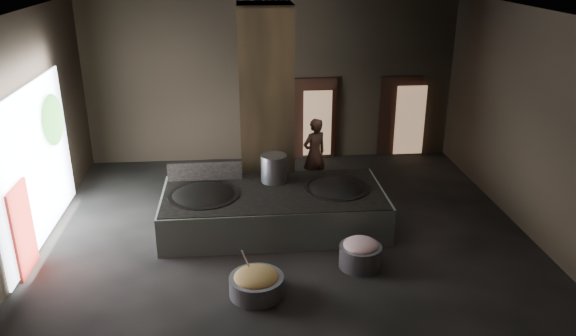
{
  "coord_description": "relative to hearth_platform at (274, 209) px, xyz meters",
  "views": [
    {
      "loc": [
        -0.91,
        -10.51,
        5.6
      ],
      "look_at": [
        0.08,
        0.49,
        1.25
      ],
      "focal_mm": 35.0,
      "sensor_mm": 36.0,
      "label": 1
    }
  ],
  "objects": [
    {
      "name": "right_wall",
      "position": [
        5.3,
        -0.25,
        1.84
      ],
      "size": [
        0.1,
        9.0,
        4.5
      ],
      "primitive_type": "cube",
      "color": "black",
      "rests_on": "ground"
    },
    {
      "name": "veg_fill",
      "position": [
        -0.46,
        -2.5,
        -0.06
      ],
      "size": [
        0.78,
        0.78,
        0.24
      ],
      "primitive_type": "ellipsoid",
      "color": "#8E9548",
      "rests_on": "veg_basin"
    },
    {
      "name": "doorway_near",
      "position": [
        1.45,
        4.2,
        0.69
      ],
      "size": [
        1.18,
        0.08,
        2.38
      ],
      "primitive_type": "cube",
      "color": "black",
      "rests_on": "ground"
    },
    {
      "name": "veg_basin",
      "position": [
        -0.46,
        -2.5,
        -0.23
      ],
      "size": [
        1.02,
        1.02,
        0.35
      ],
      "primitive_type": "cylinder",
      "rotation": [
        0.0,
        0.0,
        -0.08
      ],
      "color": "slate",
      "rests_on": "ground"
    },
    {
      "name": "wok_left_rim",
      "position": [
        -1.45,
        -0.05,
        0.41
      ],
      "size": [
        1.5,
        1.5,
        0.05
      ],
      "primitive_type": "cylinder",
      "color": "black",
      "rests_on": "hearth_platform"
    },
    {
      "name": "platform_cap",
      "position": [
        0.0,
        -0.0,
        0.41
      ],
      "size": [
        4.56,
        2.19,
        0.03
      ],
      "primitive_type": "cube",
      "color": "black",
      "rests_on": "hearth_platform"
    },
    {
      "name": "splash_guard",
      "position": [
        -1.45,
        0.75,
        0.62
      ],
      "size": [
        1.62,
        0.07,
        0.41
      ],
      "primitive_type": "cube",
      "rotation": [
        0.0,
        0.0,
        0.01
      ],
      "color": "black",
      "rests_on": "hearth_platform"
    },
    {
      "name": "back_wall",
      "position": [
        0.25,
        4.3,
        1.84
      ],
      "size": [
        10.0,
        0.1,
        4.5
      ],
      "primitive_type": "cube",
      "color": "black",
      "rests_on": "ground"
    },
    {
      "name": "ceiling",
      "position": [
        0.25,
        -0.25,
        4.14
      ],
      "size": [
        10.0,
        9.0,
        0.1
      ],
      "primitive_type": "cube",
      "color": "black",
      "rests_on": "back_wall"
    },
    {
      "name": "left_opening",
      "position": [
        -4.7,
        -0.05,
        1.19
      ],
      "size": [
        0.04,
        4.2,
        3.1
      ],
      "primitive_type": "cube",
      "color": "white",
      "rests_on": "ground"
    },
    {
      "name": "pillar",
      "position": [
        -0.05,
        1.65,
        1.84
      ],
      "size": [
        1.2,
        1.2,
        4.5
      ],
      "primitive_type": "cube",
      "color": "black",
      "rests_on": "ground"
    },
    {
      "name": "meat_fill",
      "position": [
        1.51,
        -1.76,
        0.04
      ],
      "size": [
        0.66,
        0.66,
        0.25
      ],
      "primitive_type": "ellipsoid",
      "color": "#D37E83",
      "rests_on": "meat_basin"
    },
    {
      "name": "hearth_platform",
      "position": [
        0.0,
        0.0,
        0.0
      ],
      "size": [
        4.68,
        2.27,
        0.81
      ],
      "primitive_type": "cube",
      "rotation": [
        0.0,
        0.0,
        0.01
      ],
      "color": "#9EAF9D",
      "rests_on": "ground"
    },
    {
      "name": "tree_silhouette",
      "position": [
        -4.6,
        1.05,
        1.79
      ],
      "size": [
        0.28,
        1.1,
        1.1
      ],
      "primitive_type": "ellipsoid",
      "color": "#194714",
      "rests_on": "left_opening"
    },
    {
      "name": "left_wall",
      "position": [
        -4.8,
        -0.25,
        1.84
      ],
      "size": [
        0.1,
        9.0,
        4.5
      ],
      "primitive_type": "cube",
      "color": "black",
      "rests_on": "ground"
    },
    {
      "name": "cook",
      "position": [
        1.14,
        2.0,
        0.49
      ],
      "size": [
        0.78,
        0.68,
        1.8
      ],
      "primitive_type": "imported",
      "rotation": [
        0.0,
        0.0,
        3.63
      ],
      "color": "brown",
      "rests_on": "ground"
    },
    {
      "name": "wok_right_rim",
      "position": [
        1.35,
        0.05,
        0.41
      ],
      "size": [
        1.4,
        1.4,
        0.05
      ],
      "primitive_type": "cylinder",
      "color": "black",
      "rests_on": "hearth_platform"
    },
    {
      "name": "wok_right",
      "position": [
        1.35,
        0.05,
        0.34
      ],
      "size": [
        1.37,
        1.37,
        0.39
      ],
      "primitive_type": "ellipsoid",
      "color": "black",
      "rests_on": "hearth_platform"
    },
    {
      "name": "pavilion_sliver",
      "position": [
        -4.63,
        -1.35,
        0.44
      ],
      "size": [
        0.05,
        0.9,
        1.7
      ],
      "primitive_type": "cube",
      "color": "maroon",
      "rests_on": "ground"
    },
    {
      "name": "stock_pot",
      "position": [
        0.05,
        0.55,
        0.72
      ],
      "size": [
        0.57,
        0.57,
        0.61
      ],
      "primitive_type": "cylinder",
      "color": "#9C9DA3",
      "rests_on": "hearth_platform"
    },
    {
      "name": "meat_basin",
      "position": [
        1.51,
        -1.76,
        -0.19
      ],
      "size": [
        0.89,
        0.89,
        0.43
      ],
      "primitive_type": "cylinder",
      "rotation": [
        0.0,
        0.0,
        -0.13
      ],
      "color": "slate",
      "rests_on": "ground"
    },
    {
      "name": "front_wall",
      "position": [
        0.25,
        -4.8,
        1.84
      ],
      "size": [
        10.0,
        0.1,
        4.5
      ],
      "primitive_type": "cube",
      "color": "black",
      "rests_on": "ground"
    },
    {
      "name": "doorway_near_glow",
      "position": [
        1.49,
        4.04,
        0.64
      ],
      "size": [
        0.78,
        0.04,
        1.85
      ],
      "primitive_type": "cube",
      "color": "#8C6647",
      "rests_on": "ground"
    },
    {
      "name": "doorway_far",
      "position": [
        3.85,
        4.2,
        0.69
      ],
      "size": [
        1.18,
        0.08,
        2.38
      ],
      "primitive_type": "cube",
      "color": "black",
      "rests_on": "ground"
    },
    {
      "name": "floor",
      "position": [
        0.25,
        -0.25,
        -0.46
      ],
      "size": [
        10.0,
        9.0,
        0.1
      ],
      "primitive_type": "cube",
      "color": "black",
      "rests_on": "ground"
    },
    {
      "name": "doorway_far_glow",
      "position": [
        4.14,
        4.09,
        0.64
      ],
      "size": [
        0.84,
        0.04,
        1.98
      ],
      "primitive_type": "cube",
      "color": "#8C6647",
      "rests_on": "ground"
    },
    {
      "name": "wok_left",
      "position": [
        -1.45,
        -0.05,
        0.34
      ],
      "size": [
        1.47,
        1.47,
        0.41
      ],
      "primitive_type": "ellipsoid",
      "color": "black",
      "rests_on": "hearth_platform"
    },
    {
      "name": "ladle",
      "position": [
        -0.61,
        -2.35,
        0.14
      ],
      "size": [
        0.21,
        0.34,
        0.67
      ],
      "primitive_type": "cylinder",
      "rotation": [
        0.49,
        0.0,
        -0.51
      ],
      "color": "#9C9DA3",
      "rests_on": "veg_basin"
    }
  ]
}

